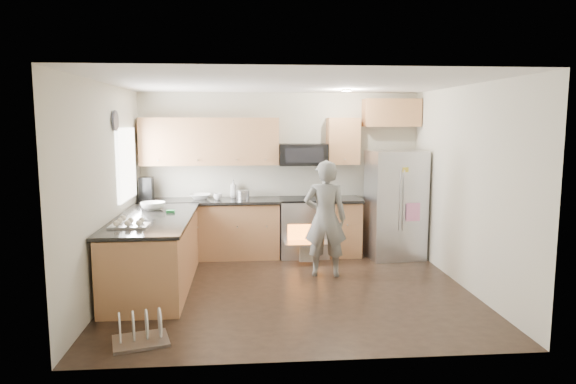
{
  "coord_description": "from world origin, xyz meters",
  "views": [
    {
      "loc": [
        -0.56,
        -6.33,
        2.13
      ],
      "look_at": [
        0.0,
        0.5,
        1.2
      ],
      "focal_mm": 32.0,
      "sensor_mm": 36.0,
      "label": 1
    }
  ],
  "objects": [
    {
      "name": "person",
      "position": [
        0.53,
        0.57,
        0.81
      ],
      "size": [
        0.63,
        0.46,
        1.62
      ],
      "primitive_type": "imported",
      "rotation": [
        0.0,
        0.0,
        3.01
      ],
      "color": "gray",
      "rests_on": "ground"
    },
    {
      "name": "refrigerator",
      "position": [
        1.77,
        1.45,
        0.85
      ],
      "size": [
        0.88,
        0.72,
        1.69
      ],
      "rotation": [
        0.0,
        0.0,
        0.09
      ],
      "color": "#B7B7BC",
      "rests_on": "ground"
    },
    {
      "name": "room_shell",
      "position": [
        -0.04,
        0.02,
        1.67
      ],
      "size": [
        4.54,
        4.04,
        2.62
      ],
      "color": "beige",
      "rests_on": "ground"
    },
    {
      "name": "back_cabinet_run",
      "position": [
        -0.59,
        1.75,
        0.96
      ],
      "size": [
        4.45,
        0.64,
        2.5
      ],
      "color": "#A96F43",
      "rests_on": "ground"
    },
    {
      "name": "peninsula",
      "position": [
        -1.75,
        0.25,
        0.46
      ],
      "size": [
        0.96,
        2.36,
        1.03
      ],
      "color": "#A96F43",
      "rests_on": "ground"
    },
    {
      "name": "ground",
      "position": [
        0.0,
        0.0,
        0.0
      ],
      "size": [
        4.5,
        4.5,
        0.0
      ],
      "primitive_type": "plane",
      "color": "black",
      "rests_on": "ground"
    },
    {
      "name": "dish_rack",
      "position": [
        -1.6,
        -1.47,
        0.09
      ],
      "size": [
        0.62,
        0.54,
        0.32
      ],
      "rotation": [
        0.0,
        0.0,
        0.27
      ],
      "color": "#B7B7BC",
      "rests_on": "ground"
    },
    {
      "name": "stove_range",
      "position": [
        0.35,
        1.69,
        0.68
      ],
      "size": [
        0.76,
        0.97,
        1.79
      ],
      "color": "#B7B7BC",
      "rests_on": "ground"
    }
  ]
}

